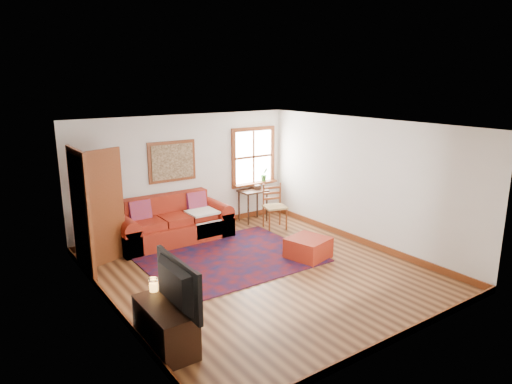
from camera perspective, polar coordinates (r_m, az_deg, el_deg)
ground at (r=7.94m, az=0.48°, el=-9.91°), size 5.50×5.50×0.00m
room_envelope at (r=7.44m, az=0.44°, el=1.84°), size 5.04×5.54×2.52m
window at (r=10.67m, az=-0.14°, el=3.71°), size 1.18×0.20×1.38m
doorway at (r=8.24m, az=-19.62°, el=-1.95°), size 0.89×1.08×2.14m
framed_artwork at (r=9.62m, az=-10.43°, el=3.78°), size 1.05×0.07×0.85m
persian_rug at (r=8.48m, az=-3.39°, el=-8.24°), size 3.01×2.41×0.02m
red_leather_sofa at (r=9.46m, az=-10.34°, el=-4.20°), size 2.33×0.96×0.91m
red_ottoman at (r=8.49m, az=6.53°, el=-6.97°), size 0.81×0.81×0.38m
side_table at (r=10.47m, az=-0.39°, el=-0.41°), size 0.62×0.46×0.74m
ladder_back_chair at (r=10.03m, az=2.26°, el=-1.56°), size 0.56×0.54×0.98m
media_cabinet at (r=5.90m, az=-11.27°, el=-16.15°), size 0.46×1.01×0.56m
television at (r=5.51m, az=-10.72°, el=-11.46°), size 0.14×1.09×0.63m
candle_hurricane at (r=6.11m, az=-12.68°, el=-11.30°), size 0.12×0.12×0.18m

